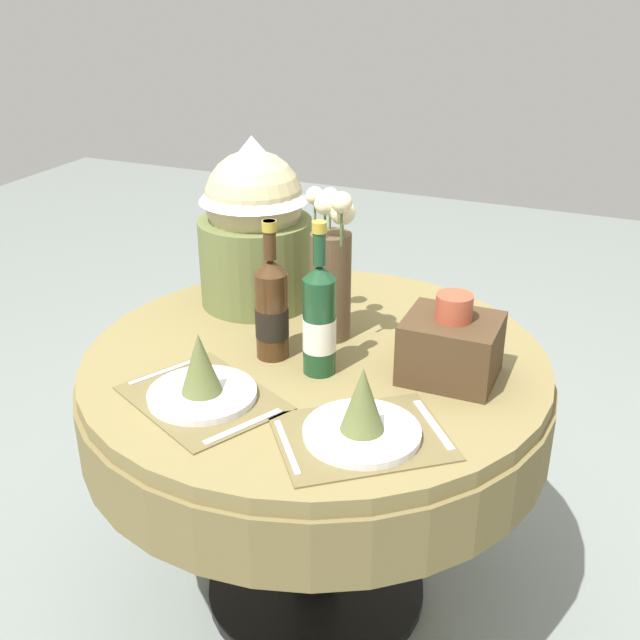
{
  "coord_description": "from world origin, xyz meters",
  "views": [
    {
      "loc": [
        0.67,
        -1.53,
        1.64
      ],
      "look_at": [
        0.0,
        0.03,
        0.84
      ],
      "focal_mm": 43.35,
      "sensor_mm": 36.0,
      "label": 1
    }
  ],
  "objects_px": {
    "place_setting_right": "(362,418)",
    "flower_vase": "(331,271)",
    "place_setting_left": "(201,380)",
    "dining_table": "(316,402)",
    "gift_tub_back_left": "(255,218)",
    "wine_bottle_rear": "(272,308)",
    "woven_basket_side_right": "(451,346)",
    "wine_bottle_left": "(319,319)"
  },
  "relations": [
    {
      "from": "place_setting_right",
      "to": "flower_vase",
      "type": "xyz_separation_m",
      "value": [
        -0.23,
        0.4,
        0.13
      ]
    },
    {
      "from": "place_setting_left",
      "to": "flower_vase",
      "type": "bearing_deg",
      "value": 70.48
    },
    {
      "from": "flower_vase",
      "to": "wine_bottle_rear",
      "type": "xyz_separation_m",
      "value": [
        -0.09,
        -0.15,
        -0.05
      ]
    },
    {
      "from": "place_setting_right",
      "to": "woven_basket_side_right",
      "type": "height_order",
      "value": "woven_basket_side_right"
    },
    {
      "from": "dining_table",
      "to": "wine_bottle_rear",
      "type": "height_order",
      "value": "wine_bottle_rear"
    },
    {
      "from": "dining_table",
      "to": "flower_vase",
      "type": "bearing_deg",
      "value": 91.89
    },
    {
      "from": "flower_vase",
      "to": "gift_tub_back_left",
      "type": "distance_m",
      "value": 0.31
    },
    {
      "from": "flower_vase",
      "to": "woven_basket_side_right",
      "type": "xyz_separation_m",
      "value": [
        0.33,
        -0.09,
        -0.1
      ]
    },
    {
      "from": "wine_bottle_rear",
      "to": "gift_tub_back_left",
      "type": "height_order",
      "value": "gift_tub_back_left"
    },
    {
      "from": "place_setting_right",
      "to": "dining_table",
      "type": "bearing_deg",
      "value": 127.99
    },
    {
      "from": "flower_vase",
      "to": "wine_bottle_rear",
      "type": "relative_size",
      "value": 1.18
    },
    {
      "from": "place_setting_left",
      "to": "gift_tub_back_left",
      "type": "distance_m",
      "value": 0.58
    },
    {
      "from": "place_setting_right",
      "to": "wine_bottle_left",
      "type": "height_order",
      "value": "wine_bottle_left"
    },
    {
      "from": "wine_bottle_rear",
      "to": "woven_basket_side_right",
      "type": "bearing_deg",
      "value": 8.96
    },
    {
      "from": "gift_tub_back_left",
      "to": "wine_bottle_left",
      "type": "bearing_deg",
      "value": -43.68
    },
    {
      "from": "wine_bottle_rear",
      "to": "place_setting_right",
      "type": "bearing_deg",
      "value": -37.48
    },
    {
      "from": "flower_vase",
      "to": "wine_bottle_left",
      "type": "height_order",
      "value": "flower_vase"
    },
    {
      "from": "place_setting_left",
      "to": "flower_vase",
      "type": "distance_m",
      "value": 0.44
    },
    {
      "from": "place_setting_right",
      "to": "flower_vase",
      "type": "bearing_deg",
      "value": 120.27
    },
    {
      "from": "place_setting_right",
      "to": "wine_bottle_rear",
      "type": "bearing_deg",
      "value": 142.52
    },
    {
      "from": "wine_bottle_rear",
      "to": "woven_basket_side_right",
      "type": "xyz_separation_m",
      "value": [
        0.42,
        0.07,
        -0.05
      ]
    },
    {
      "from": "place_setting_left",
      "to": "woven_basket_side_right",
      "type": "relative_size",
      "value": 1.99
    },
    {
      "from": "flower_vase",
      "to": "wine_bottle_rear",
      "type": "distance_m",
      "value": 0.18
    },
    {
      "from": "gift_tub_back_left",
      "to": "woven_basket_side_right",
      "type": "xyz_separation_m",
      "value": [
        0.61,
        -0.21,
        -0.16
      ]
    },
    {
      "from": "place_setting_right",
      "to": "woven_basket_side_right",
      "type": "distance_m",
      "value": 0.33
    },
    {
      "from": "place_setting_right",
      "to": "wine_bottle_rear",
      "type": "relative_size",
      "value": 1.25
    },
    {
      "from": "place_setting_left",
      "to": "woven_basket_side_right",
      "type": "bearing_deg",
      "value": 33.33
    },
    {
      "from": "dining_table",
      "to": "place_setting_right",
      "type": "bearing_deg",
      "value": -52.01
    },
    {
      "from": "place_setting_left",
      "to": "gift_tub_back_left",
      "type": "bearing_deg",
      "value": 104.42
    },
    {
      "from": "dining_table",
      "to": "wine_bottle_left",
      "type": "bearing_deg",
      "value": -60.39
    },
    {
      "from": "dining_table",
      "to": "gift_tub_back_left",
      "type": "relative_size",
      "value": 2.49
    },
    {
      "from": "place_setting_left",
      "to": "wine_bottle_left",
      "type": "bearing_deg",
      "value": 49.2
    },
    {
      "from": "place_setting_left",
      "to": "flower_vase",
      "type": "relative_size",
      "value": 1.04
    },
    {
      "from": "dining_table",
      "to": "gift_tub_back_left",
      "type": "distance_m",
      "value": 0.53
    },
    {
      "from": "place_setting_left",
      "to": "wine_bottle_rear",
      "type": "height_order",
      "value": "wine_bottle_rear"
    },
    {
      "from": "flower_vase",
      "to": "gift_tub_back_left",
      "type": "height_order",
      "value": "gift_tub_back_left"
    },
    {
      "from": "dining_table",
      "to": "wine_bottle_left",
      "type": "relative_size",
      "value": 3.16
    },
    {
      "from": "flower_vase",
      "to": "place_setting_left",
      "type": "bearing_deg",
      "value": -109.52
    },
    {
      "from": "flower_vase",
      "to": "woven_basket_side_right",
      "type": "bearing_deg",
      "value": -14.61
    },
    {
      "from": "dining_table",
      "to": "place_setting_left",
      "type": "height_order",
      "value": "place_setting_left"
    },
    {
      "from": "dining_table",
      "to": "wine_bottle_rear",
      "type": "distance_m",
      "value": 0.28
    },
    {
      "from": "place_setting_right",
      "to": "gift_tub_back_left",
      "type": "distance_m",
      "value": 0.76
    }
  ]
}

